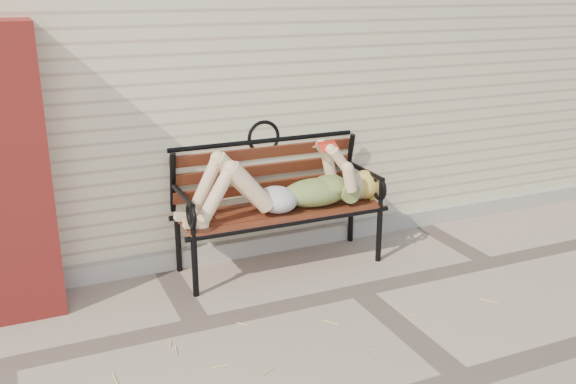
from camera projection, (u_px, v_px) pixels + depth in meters
name	position (u px, v px, depth m)	size (l,w,h in m)	color
ground	(358.00, 291.00, 4.85)	(80.00, 80.00, 0.00)	gray
house_wall	(226.00, 52.00, 7.00)	(8.00, 4.00, 3.00)	beige
foundation_strip	(304.00, 237.00, 5.67)	(8.00, 0.10, 0.15)	#ABA59A
brick_pillar	(10.00, 173.00, 4.31)	(0.50, 0.50, 2.00)	#A92926
garden_bench	(275.00, 187.00, 5.18)	(1.79, 0.71, 1.16)	black
reading_woman	(283.00, 187.00, 5.05)	(1.69, 0.38, 0.53)	#093543
straw_scatter	(392.00, 371.00, 3.84)	(2.52, 1.28, 0.01)	#D3B967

